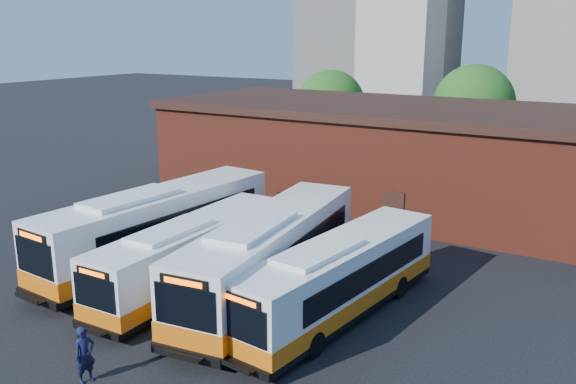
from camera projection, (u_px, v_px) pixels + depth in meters
The scene contains 9 objects.
ground at pixel (186, 320), 23.53m from camera, with size 220.00×220.00×0.00m, color black.
bus_west at pixel (159, 229), 29.06m from camera, with size 3.94×13.68×3.68m.
bus_midwest at pixel (192, 257), 26.15m from camera, with size 2.48×11.40×3.09m.
bus_mideast at pixel (270, 259), 25.37m from camera, with size 4.16×13.42×3.60m.
bus_east at pixel (339, 281), 23.54m from camera, with size 3.77×11.84×3.18m.
transit_worker at pixel (85, 355), 19.13m from camera, with size 0.68×0.45×1.87m, color black.
depot_building at pixel (385, 153), 39.35m from camera, with size 28.60×12.60×6.40m.
tree_west at pixel (331, 104), 53.92m from camera, with size 6.00×6.00×7.65m.
tree_mid at pixel (474, 105), 49.55m from camera, with size 6.56×6.56×8.36m.
Camera 1 is at (14.36, -16.49, 10.74)m, focal length 38.00 mm.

